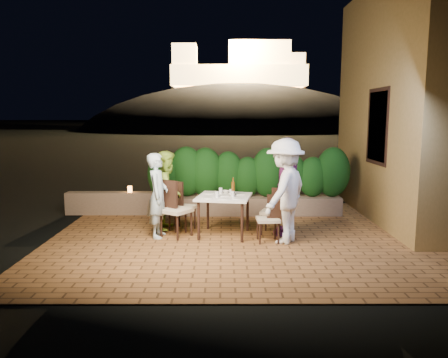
{
  "coord_description": "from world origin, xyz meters",
  "views": [
    {
      "loc": [
        -0.35,
        -7.42,
        2.23
      ],
      "look_at": [
        -0.33,
        0.61,
        1.05
      ],
      "focal_mm": 35.0,
      "sensor_mm": 36.0,
      "label": 1
    }
  ],
  "objects_px": {
    "dining_table": "(224,216)",
    "diner_white": "(285,191)",
    "beer_bottle": "(233,187)",
    "diner_green": "(168,190)",
    "chair_right_front": "(268,218)",
    "diner_blue": "(158,195)",
    "chair_left_front": "(176,209)",
    "diner_purple": "(287,187)",
    "parapet_lamp": "(130,189)",
    "bowl": "(225,192)",
    "chair_right_back": "(273,211)",
    "chair_left_back": "(182,206)"
  },
  "relations": [
    {
      "from": "diner_blue",
      "to": "parapet_lamp",
      "type": "height_order",
      "value": "diner_blue"
    },
    {
      "from": "dining_table",
      "to": "diner_green",
      "type": "xyz_separation_m",
      "value": [
        -1.11,
        0.51,
        0.4
      ]
    },
    {
      "from": "chair_right_front",
      "to": "diner_green",
      "type": "distance_m",
      "value": 2.13
    },
    {
      "from": "dining_table",
      "to": "bowl",
      "type": "relative_size",
      "value": 5.62
    },
    {
      "from": "diner_blue",
      "to": "diner_green",
      "type": "height_order",
      "value": "diner_blue"
    },
    {
      "from": "bowl",
      "to": "diner_blue",
      "type": "height_order",
      "value": "diner_blue"
    },
    {
      "from": "dining_table",
      "to": "diner_white",
      "type": "relative_size",
      "value": 0.52
    },
    {
      "from": "diner_purple",
      "to": "bowl",
      "type": "bearing_deg",
      "value": -81.72
    },
    {
      "from": "diner_green",
      "to": "diner_purple",
      "type": "bearing_deg",
      "value": -92.31
    },
    {
      "from": "diner_green",
      "to": "chair_left_back",
      "type": "bearing_deg",
      "value": -102.03
    },
    {
      "from": "bowl",
      "to": "parapet_lamp",
      "type": "bearing_deg",
      "value": 145.79
    },
    {
      "from": "beer_bottle",
      "to": "diner_green",
      "type": "height_order",
      "value": "diner_green"
    },
    {
      "from": "beer_bottle",
      "to": "chair_right_back",
      "type": "distance_m",
      "value": 0.89
    },
    {
      "from": "diner_white",
      "to": "parapet_lamp",
      "type": "distance_m",
      "value": 3.91
    },
    {
      "from": "diner_green",
      "to": "diner_white",
      "type": "distance_m",
      "value": 2.38
    },
    {
      "from": "chair_left_back",
      "to": "diner_white",
      "type": "bearing_deg",
      "value": 1.52
    },
    {
      "from": "chair_left_front",
      "to": "diner_white",
      "type": "xyz_separation_m",
      "value": [
        1.95,
        -0.37,
        0.4
      ]
    },
    {
      "from": "diner_purple",
      "to": "parapet_lamp",
      "type": "height_order",
      "value": "diner_purple"
    },
    {
      "from": "diner_blue",
      "to": "diner_purple",
      "type": "height_order",
      "value": "diner_purple"
    },
    {
      "from": "chair_right_front",
      "to": "diner_green",
      "type": "relative_size",
      "value": 0.55
    },
    {
      "from": "dining_table",
      "to": "diner_blue",
      "type": "relative_size",
      "value": 0.61
    },
    {
      "from": "chair_right_back",
      "to": "chair_left_back",
      "type": "bearing_deg",
      "value": 9.39
    },
    {
      "from": "diner_blue",
      "to": "diner_purple",
      "type": "distance_m",
      "value": 2.4
    },
    {
      "from": "chair_left_back",
      "to": "dining_table",
      "type": "bearing_deg",
      "value": -0.34
    },
    {
      "from": "chair_right_front",
      "to": "chair_right_back",
      "type": "relative_size",
      "value": 0.96
    },
    {
      "from": "chair_right_front",
      "to": "diner_blue",
      "type": "height_order",
      "value": "diner_blue"
    },
    {
      "from": "diner_blue",
      "to": "diner_purple",
      "type": "xyz_separation_m",
      "value": [
        2.39,
        0.16,
        0.14
      ]
    },
    {
      "from": "beer_bottle",
      "to": "diner_purple",
      "type": "xyz_separation_m",
      "value": [
        1.01,
        0.04,
        -0.0
      ]
    },
    {
      "from": "diner_blue",
      "to": "diner_green",
      "type": "distance_m",
      "value": 0.62
    },
    {
      "from": "dining_table",
      "to": "parapet_lamp",
      "type": "xyz_separation_m",
      "value": [
        -2.13,
        1.79,
        0.2
      ]
    },
    {
      "from": "chair_right_front",
      "to": "chair_right_back",
      "type": "distance_m",
      "value": 0.54
    },
    {
      "from": "diner_white",
      "to": "parapet_lamp",
      "type": "bearing_deg",
      "value": -91.67
    },
    {
      "from": "bowl",
      "to": "diner_purple",
      "type": "xyz_separation_m",
      "value": [
        1.16,
        -0.26,
        0.14
      ]
    },
    {
      "from": "bowl",
      "to": "dining_table",
      "type": "bearing_deg",
      "value": -94.53
    },
    {
      "from": "beer_bottle",
      "to": "diner_green",
      "type": "bearing_deg",
      "value": 159.26
    },
    {
      "from": "diner_blue",
      "to": "diner_white",
      "type": "height_order",
      "value": "diner_white"
    },
    {
      "from": "chair_left_front",
      "to": "chair_right_front",
      "type": "relative_size",
      "value": 1.22
    },
    {
      "from": "chair_left_front",
      "to": "chair_right_front",
      "type": "xyz_separation_m",
      "value": [
        1.66,
        -0.35,
        -0.09
      ]
    },
    {
      "from": "diner_white",
      "to": "diner_green",
      "type": "bearing_deg",
      "value": -80.47
    },
    {
      "from": "beer_bottle",
      "to": "diner_white",
      "type": "bearing_deg",
      "value": -27.88
    },
    {
      "from": "diner_blue",
      "to": "bowl",
      "type": "bearing_deg",
      "value": -69.05
    },
    {
      "from": "diner_white",
      "to": "diner_purple",
      "type": "height_order",
      "value": "diner_white"
    },
    {
      "from": "dining_table",
      "to": "beer_bottle",
      "type": "bearing_deg",
      "value": 9.12
    },
    {
      "from": "diner_green",
      "to": "diner_white",
      "type": "height_order",
      "value": "diner_white"
    },
    {
      "from": "bowl",
      "to": "chair_right_back",
      "type": "height_order",
      "value": "chair_right_back"
    },
    {
      "from": "dining_table",
      "to": "diner_blue",
      "type": "height_order",
      "value": "diner_blue"
    },
    {
      "from": "beer_bottle",
      "to": "chair_right_front",
      "type": "height_order",
      "value": "beer_bottle"
    },
    {
      "from": "dining_table",
      "to": "diner_purple",
      "type": "bearing_deg",
      "value": 3.25
    },
    {
      "from": "bowl",
      "to": "parapet_lamp",
      "type": "relative_size",
      "value": 1.21
    },
    {
      "from": "chair_right_front",
      "to": "diner_blue",
      "type": "distance_m",
      "value": 2.04
    }
  ]
}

